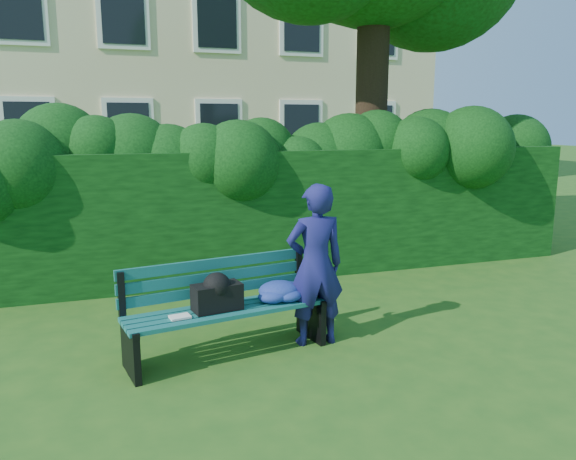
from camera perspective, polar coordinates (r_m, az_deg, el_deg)
name	(u,v)px	position (r m, az deg, el deg)	size (l,w,h in m)	color
ground	(306,325)	(6.25, 1.80, -9.58)	(80.00, 80.00, 0.00)	#26561A
apartment_building	(154,1)	(19.94, -13.50, 21.69)	(16.00, 8.08, 12.00)	beige
hedge	(252,213)	(8.05, -3.68, 1.70)	(10.00, 1.00, 1.80)	black
park_bench	(237,302)	(5.42, -5.21, -7.26)	(1.99, 0.86, 0.89)	#0E4A47
man_reading	(315,265)	(5.53, 2.79, -3.58)	(0.59, 0.39, 1.61)	navy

